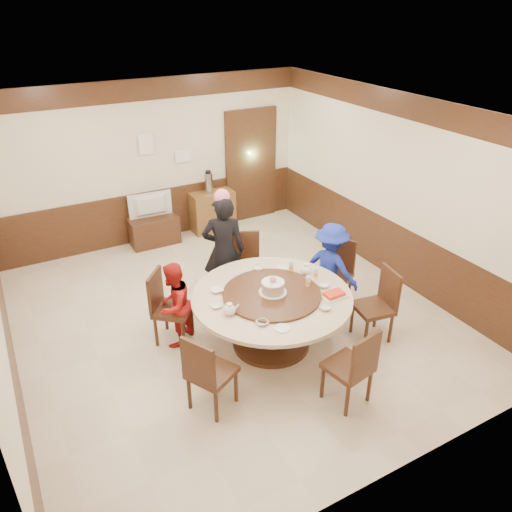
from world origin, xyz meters
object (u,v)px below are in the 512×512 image
person_standing (224,251)px  side_cabinet (212,211)px  banquet_table (272,310)px  person_blue (330,267)px  shrimp_platter (334,295)px  birthday_cake (273,287)px  thermos (209,183)px  television (151,206)px  tv_stand (154,230)px  person_red (174,305)px

person_standing → side_cabinet: 2.54m
banquet_table → person_blue: 1.21m
shrimp_platter → side_cabinet: shrimp_platter is taller
banquet_table → birthday_cake: (0.01, -0.00, 0.32)m
person_standing → thermos: bearing=-85.0°
television → side_cabinet: 1.21m
person_standing → tv_stand: bearing=-58.5°
side_cabinet → thermos: thermos is taller
banquet_table → person_red: (-1.04, 0.63, 0.03)m
person_standing → shrimp_platter: (0.70, -1.61, -0.04)m
shrimp_platter → thermos: bearing=88.3°
shrimp_platter → thermos: 3.96m
person_blue → side_cabinet: 3.23m
person_red → person_blue: person_blue is taller
tv_stand → side_cabinet: size_ratio=1.06×
thermos → person_blue: bearing=-82.8°
birthday_cake → shrimp_platter: size_ratio=1.15×
thermos → television: bearing=-178.5°
person_red → birthday_cake: bearing=107.8°
thermos → birthday_cake: bearing=-101.7°
person_red → tv_stand: person_red is taller
banquet_table → television: (-0.36, 3.53, 0.19)m
person_standing → television: size_ratio=2.15×
television → shrimp_platter: bearing=107.3°
person_red → television: (0.68, 2.89, 0.15)m
person_standing → tv_stand: size_ratio=1.93×
birthday_cake → side_cabinet: bearing=77.5°
side_cabinet → banquet_table: bearing=-102.7°
person_red → person_blue: size_ratio=0.88×
banquet_table → shrimp_platter: (0.64, -0.40, 0.24)m
side_cabinet → tv_stand: bearing=-178.5°
banquet_table → person_blue: (1.15, 0.36, 0.11)m
banquet_table → side_cabinet: banquet_table is taller
shrimp_platter → tv_stand: shrimp_platter is taller
person_standing → person_blue: bearing=169.4°
banquet_table → birthday_cake: size_ratio=5.73×
person_standing → tv_stand: person_standing is taller
banquet_table → shrimp_platter: size_ratio=6.56×
banquet_table → shrimp_platter: bearing=-32.2°
person_standing → television: (-0.29, 2.31, -0.10)m
person_standing → birthday_cake: (0.08, -1.21, 0.04)m
side_cabinet → thermos: (-0.05, 0.00, 0.56)m
banquet_table → tv_stand: (-0.36, 3.53, -0.28)m
person_red → birthday_cake: size_ratio=3.30×
person_blue → television: person_blue is taller
person_standing → shrimp_platter: bearing=137.8°
person_red → shrimp_platter: 1.98m
person_standing → thermos: 2.49m
person_red → shrimp_platter: (1.68, -1.03, 0.21)m
person_standing → television: 2.34m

